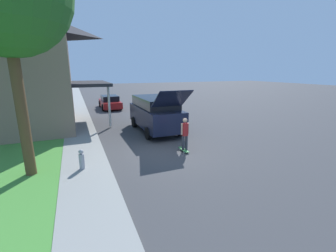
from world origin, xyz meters
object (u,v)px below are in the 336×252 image
skateboarder (185,133)px  fire_hydrant (82,160)px  suv_parked (155,113)px  car_down_street (110,102)px  skateboard (184,150)px

skateboarder → fire_hydrant: 4.65m
suv_parked → car_down_street: 10.32m
skateboarder → fire_hydrant: size_ratio=2.10×
suv_parked → car_down_street: size_ratio=1.32×
car_down_street → skateboarder: skateboarder is taller
skateboard → fire_hydrant: fire_hydrant is taller
car_down_street → skateboarder: size_ratio=2.69×
skateboarder → skateboard: bearing=-179.1°
suv_parked → fire_hydrant: 6.45m
car_down_street → fire_hydrant: size_ratio=5.65×
car_down_street → skateboard: bearing=-84.8°
skateboarder → fire_hydrant: bearing=-174.4°
suv_parked → car_down_street: bearing=97.3°
suv_parked → fire_hydrant: bearing=-135.4°
skateboard → car_down_street: bearing=95.2°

